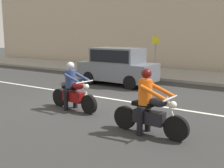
# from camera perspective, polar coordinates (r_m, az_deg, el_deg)

# --- Properties ---
(ground_plane) EXTENTS (80.00, 80.00, 0.00)m
(ground_plane) POSITION_cam_1_polar(r_m,az_deg,el_deg) (10.04, -5.32, -3.75)
(ground_plane) COLOR #2D2D2D
(sidewalk_slab) EXTENTS (40.00, 4.40, 0.14)m
(sidewalk_slab) POSITION_cam_1_polar(r_m,az_deg,el_deg) (16.89, 12.01, 2.02)
(sidewalk_slab) COLOR gray
(sidewalk_slab) RESTS_ON ground_plane
(lane_marking_stripe) EXTENTS (18.00, 0.14, 0.01)m
(lane_marking_stripe) POSITION_cam_1_polar(r_m,az_deg,el_deg) (10.24, 1.81, -3.41)
(lane_marking_stripe) COLOR silver
(lane_marking_stripe) RESTS_ON ground_plane
(motorcycle_with_rider_denim_blue) EXTENTS (2.04, 0.71, 1.57)m
(motorcycle_with_rider_denim_blue) POSITION_cam_1_polar(r_m,az_deg,el_deg) (8.95, -8.17, -1.33)
(motorcycle_with_rider_denim_blue) COLOR black
(motorcycle_with_rider_denim_blue) RESTS_ON ground_plane
(motorcycle_with_rider_orange_stripe) EXTENTS (2.04, 0.70, 1.63)m
(motorcycle_with_rider_orange_stripe) POSITION_cam_1_polar(r_m,az_deg,el_deg) (6.71, 7.68, -5.02)
(motorcycle_with_rider_orange_stripe) COLOR black
(motorcycle_with_rider_orange_stripe) RESTS_ON ground_plane
(parked_hatchback_slate_gray) EXTENTS (3.77, 1.76, 1.80)m
(parked_hatchback_slate_gray) POSITION_cam_1_polar(r_m,az_deg,el_deg) (13.40, 1.19, 3.86)
(parked_hatchback_slate_gray) COLOR slate
(parked_hatchback_slate_gray) RESTS_ON ground_plane
(street_sign_post) EXTENTS (0.44, 0.08, 2.21)m
(street_sign_post) POSITION_cam_1_polar(r_m,az_deg,el_deg) (17.26, 9.04, 7.04)
(street_sign_post) COLOR gray
(street_sign_post) RESTS_ON sidewalk_slab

